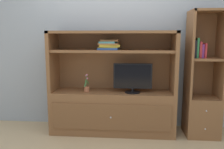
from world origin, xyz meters
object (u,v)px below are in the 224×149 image
at_px(magazine_stack, 109,45).
at_px(potted_plant, 87,88).
at_px(bookshelf_tall, 202,95).
at_px(upright_book_row, 198,49).
at_px(tv_monitor, 133,78).
at_px(media_console, 112,100).

bearing_deg(magazine_stack, potted_plant, -168.88).
xyz_separation_m(bookshelf_tall, upright_book_row, (-0.09, -0.01, 0.63)).
xyz_separation_m(potted_plant, upright_book_row, (1.52, 0.06, 0.54)).
xyz_separation_m(tv_monitor, bookshelf_tall, (0.96, 0.06, -0.25)).
distance_m(magazine_stack, upright_book_row, 1.20).
relative_size(media_console, bookshelf_tall, 1.02).
bearing_deg(bookshelf_tall, magazine_stack, -179.44).
relative_size(tv_monitor, bookshelf_tall, 0.31).
bearing_deg(bookshelf_tall, tv_monitor, -176.14).
distance_m(tv_monitor, magazine_stack, 0.56).
distance_m(tv_monitor, upright_book_row, 0.96).
distance_m(media_console, magazine_stack, 0.79).
bearing_deg(potted_plant, bookshelf_tall, 2.65).
bearing_deg(media_console, bookshelf_tall, 0.23).
bearing_deg(bookshelf_tall, potted_plant, -177.35).
height_order(bookshelf_tall, upright_book_row, bookshelf_tall).
height_order(tv_monitor, bookshelf_tall, bookshelf_tall).
bearing_deg(magazine_stack, bookshelf_tall, 0.56).
bearing_deg(bookshelf_tall, media_console, -179.77).
bearing_deg(tv_monitor, magazine_stack, 170.89).
distance_m(media_console, tv_monitor, 0.45).
relative_size(tv_monitor, upright_book_row, 1.99).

